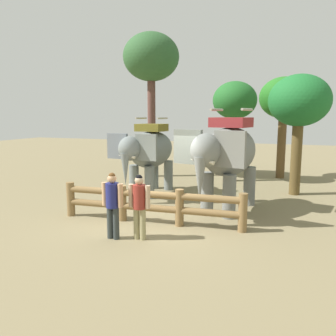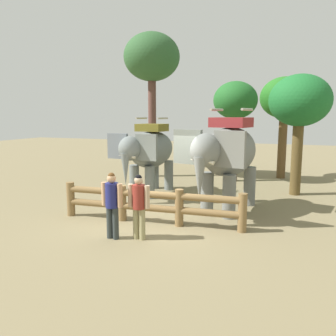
{
  "view_description": "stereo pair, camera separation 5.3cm",
  "coord_description": "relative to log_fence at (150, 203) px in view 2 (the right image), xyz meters",
  "views": [
    {
      "loc": [
        3.82,
        -8.56,
        3.09
      ],
      "look_at": [
        0.0,
        1.63,
        1.4
      ],
      "focal_mm": 36.48,
      "sensor_mm": 36.0,
      "label": 1
    },
    {
      "loc": [
        3.86,
        -8.54,
        3.09
      ],
      "look_at": [
        0.0,
        1.63,
        1.4
      ],
      "focal_mm": 36.48,
      "sensor_mm": 36.0,
      "label": 2
    }
  ],
  "objects": [
    {
      "name": "tree_far_left",
      "position": [
        1.1,
        7.27,
        3.04
      ],
      "size": [
        2.01,
        2.01,
        4.62
      ],
      "color": "brown",
      "rests_on": "ground"
    },
    {
      "name": "tourist_man_in_blue",
      "position": [
        0.27,
        -1.29,
        0.35
      ],
      "size": [
        0.58,
        0.33,
        1.65
      ],
      "color": "#989062",
      "rests_on": "ground"
    },
    {
      "name": "tree_deep_back",
      "position": [
        3.87,
        5.31,
        2.94
      ],
      "size": [
        2.31,
        2.31,
        4.62
      ],
      "color": "brown",
      "rests_on": "ground"
    },
    {
      "name": "elephant_center",
      "position": [
        1.8,
        2.01,
        1.25
      ],
      "size": [
        2.4,
        3.94,
        3.3
      ],
      "color": "slate",
      "rests_on": "ground"
    },
    {
      "name": "log_fence",
      "position": [
        0.0,
        0.0,
        0.0
      ],
      "size": [
        5.45,
        0.6,
        1.05
      ],
      "color": "brown",
      "rests_on": "ground"
    },
    {
      "name": "elephant_near_left",
      "position": [
        -1.5,
        3.35,
        1.09
      ],
      "size": [
        2.0,
        3.53,
        3.01
      ],
      "color": "slate",
      "rests_on": "ground"
    },
    {
      "name": "tourist_woman_in_black",
      "position": [
        -0.38,
        -1.48,
        0.37
      ],
      "size": [
        0.6,
        0.35,
        1.69
      ],
      "color": "#2E3535",
      "rests_on": "ground"
    },
    {
      "name": "tree_back_center",
      "position": [
        -2.98,
        7.07,
        5.14
      ],
      "size": [
        2.73,
        2.73,
        7.05
      ],
      "color": "brown",
      "rests_on": "ground"
    },
    {
      "name": "ground_plane",
      "position": [
        -0.0,
        -0.17,
        -0.6
      ],
      "size": [
        60.0,
        60.0,
        0.0
      ],
      "primitive_type": "plane",
      "color": "#7E704E"
    },
    {
      "name": "tree_far_right",
      "position": [
        3.18,
        8.89,
        3.21
      ],
      "size": [
        2.33,
        2.33,
        4.91
      ],
      "color": "brown",
      "rests_on": "ground"
    }
  ]
}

